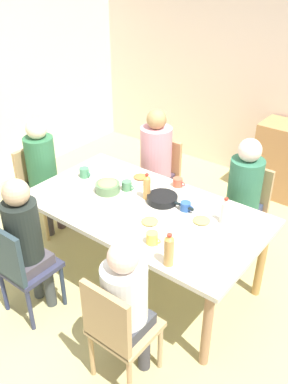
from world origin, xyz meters
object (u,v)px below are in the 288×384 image
object	(u,v)px
chair_2	(245,206)
cup_4	(85,173)
chair_1	(39,184)
dining_table	(144,215)
person_1	(42,167)
bowl_0	(108,186)
person_4	(126,299)
serving_pan	(163,199)
bottle_0	(147,187)
bottle_2	(225,211)
side_cabinet	(287,162)
chair_4	(117,328)
chair_0	(20,265)
cup_0	(186,206)
person_3	(155,157)
bottle_1	(169,250)
plate_1	(202,222)
cup_3	(127,186)
person_0	(26,237)
cup_2	(152,238)
person_2	(244,189)
cup_1	(178,182)
plate_2	(140,178)

from	to	relation	value
chair_2	cup_4	bearing A→B (deg)	-146.16
chair_1	dining_table	bearing A→B (deg)	0.00
person_1	bowl_0	xyz separation A→B (m)	(0.88, 0.01, 0.08)
chair_1	cup_4	bearing A→B (deg)	7.01
person_4	serving_pan	world-z (taller)	person_4
chair_2	person_4	bearing A→B (deg)	-90.00
serving_pan	bottle_0	distance (m)	0.17
bottle_2	side_cabinet	distance (m)	2.06
chair_2	chair_4	size ratio (longest dim) A/B	1.00
chair_0	cup_0	bearing A→B (deg)	54.15
person_3	bottle_1	world-z (taller)	person_3
chair_0	dining_table	bearing A→B (deg)	61.55
plate_1	bottle_1	xyz separation A→B (m)	(0.07, -0.56, 0.11)
serving_pan	cup_4	size ratio (longest dim) A/B	3.50
serving_pan	cup_0	distance (m)	0.22
dining_table	chair_1	world-z (taller)	chair_1
cup_3	side_cabinet	bearing A→B (deg)	70.99
person_0	cup_2	bearing A→B (deg)	30.16
person_2	person_4	xyz separation A→B (m)	(0.00, -1.67, -0.05)
plate_1	cup_0	size ratio (longest dim) A/B	2.04
bottle_0	side_cabinet	distance (m)	2.19
person_4	cup_4	distance (m)	1.57
cup_2	bottle_0	xyz separation A→B (m)	(-0.41, 0.47, 0.07)
chair_2	person_3	size ratio (longest dim) A/B	0.71
dining_table	chair_1	xyz separation A→B (m)	(-1.38, 0.00, -0.19)
bottle_1	side_cabinet	size ratio (longest dim) A/B	0.28
plate_1	bottle_2	xyz separation A→B (m)	(0.13, 0.12, 0.09)
cup_2	bottle_2	distance (m)	0.63
dining_table	chair_2	distance (m)	1.07
chair_1	chair_4	xyz separation A→B (m)	(1.89, -0.93, 0.00)
bottle_2	bottle_1	bearing A→B (deg)	-94.93
dining_table	cup_0	size ratio (longest dim) A/B	16.41
bowl_0	cup_2	distance (m)	0.84
chair_4	bottle_0	size ratio (longest dim) A/B	3.75
cup_2	bottle_1	world-z (taller)	bottle_1
chair_0	person_3	distance (m)	1.78
person_0	cup_4	distance (m)	0.95
plate_1	cup_1	distance (m)	0.60
cup_2	bottle_0	world-z (taller)	bottle_0
chair_4	cup_3	xyz separation A→B (m)	(-0.80, 1.06, 0.30)
dining_table	chair_2	size ratio (longest dim) A/B	2.23
dining_table	person_0	bearing A→B (deg)	-121.02
chair_0	person_2	distance (m)	2.04
cup_4	plate_1	bearing A→B (deg)	1.03
chair_2	person_4	xyz separation A→B (m)	(0.00, -1.76, 0.18)
chair_2	dining_table	bearing A→B (deg)	-118.45
plate_1	serving_pan	world-z (taller)	serving_pan
chair_1	bottle_0	distance (m)	1.37
cup_3	side_cabinet	distance (m)	2.23
person_1	plate_2	bearing A→B (deg)	20.45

